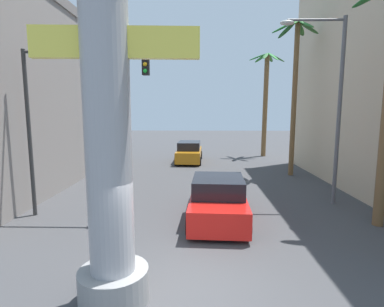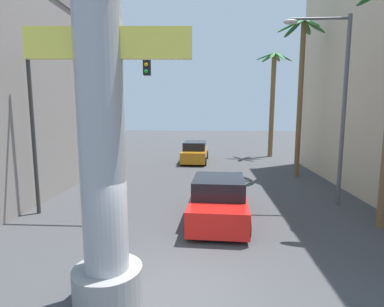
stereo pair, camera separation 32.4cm
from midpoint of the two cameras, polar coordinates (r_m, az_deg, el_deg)
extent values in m
plane|color=#424244|center=(16.44, -0.02, -5.53)|extent=(90.25, 90.25, 0.00)
cylinder|color=#9E9EA3|center=(5.89, -17.50, 10.07)|extent=(0.88, 0.88, 8.18)
cylinder|color=gray|center=(6.84, -16.08, -23.01)|extent=(1.40, 1.40, 0.70)
cube|color=#F2E04C|center=(5.96, -15.99, 19.65)|extent=(3.05, 0.34, 0.56)
cylinder|color=#59595E|center=(13.54, 25.61, 6.90)|extent=(0.16, 0.16, 7.53)
cylinder|color=#59595E|center=(13.59, 21.92, 22.55)|extent=(2.25, 0.10, 0.10)
ellipsoid|color=beige|center=(13.25, 16.96, 22.73)|extent=(0.56, 0.28, 0.20)
cylinder|color=#333333|center=(12.39, -29.24, 3.08)|extent=(0.14, 0.14, 6.00)
cylinder|color=#333333|center=(11.47, -18.85, 17.91)|extent=(5.03, 0.10, 0.10)
cube|color=black|center=(10.94, -9.69, 16.33)|extent=(0.24, 0.24, 0.70)
sphere|color=red|center=(10.85, -9.85, 17.57)|extent=(0.14, 0.14, 0.14)
sphere|color=yellow|center=(10.81, -9.82, 16.42)|extent=(0.14, 0.14, 0.14)
sphere|color=green|center=(10.78, -9.80, 15.27)|extent=(0.14, 0.14, 0.14)
cylinder|color=black|center=(12.86, 0.03, -7.90)|extent=(0.25, 0.65, 0.64)
cylinder|color=black|center=(12.87, 8.13, -7.98)|extent=(0.25, 0.65, 0.64)
cylinder|color=black|center=(9.64, -1.45, -13.43)|extent=(0.25, 0.65, 0.64)
cylinder|color=black|center=(9.64, 9.57, -13.54)|extent=(0.25, 0.65, 0.64)
cube|color=red|center=(11.13, 4.08, -9.18)|extent=(2.12, 4.95, 0.80)
cube|color=black|center=(10.59, 4.12, -6.14)|extent=(1.84, 2.12, 0.60)
cylinder|color=black|center=(24.72, -2.61, -0.21)|extent=(0.24, 0.65, 0.64)
cylinder|color=black|center=(24.61, 1.30, -0.24)|extent=(0.24, 0.65, 0.64)
cylinder|color=black|center=(21.61, -3.46, -1.41)|extent=(0.24, 0.65, 0.64)
cylinder|color=black|center=(21.48, 1.01, -1.45)|extent=(0.24, 0.65, 0.64)
cube|color=#BF7214|center=(23.05, -0.93, -0.20)|extent=(1.92, 4.58, 0.80)
cube|color=black|center=(22.96, -0.93, 1.53)|extent=(1.71, 2.54, 0.60)
cylinder|color=brown|center=(26.50, 13.42, 8.69)|extent=(0.45, 0.49, 8.54)
ellipsoid|color=#2C632D|center=(27.07, 15.46, 17.21)|extent=(1.42, 0.37, 0.81)
ellipsoid|color=#326F2D|center=(27.64, 14.26, 17.22)|extent=(1.03, 1.49, 0.58)
ellipsoid|color=#28782D|center=(27.47, 12.65, 17.30)|extent=(1.08, 1.46, 0.63)
ellipsoid|color=#1F692D|center=(26.81, 12.10, 17.54)|extent=(1.50, 0.44, 0.64)
ellipsoid|color=#2C632D|center=(26.16, 13.47, 17.65)|extent=(0.90, 1.47, 0.77)
ellipsoid|color=#23732D|center=(26.29, 14.84, 17.46)|extent=(0.90, 1.41, 0.89)
cylinder|color=brown|center=(18.90, 18.39, 9.36)|extent=(0.34, 0.38, 8.86)
ellipsoid|color=#32692D|center=(19.84, 20.82, 21.51)|extent=(1.40, 0.60, 0.77)
ellipsoid|color=#316E2D|center=(20.20, 19.43, 21.46)|extent=(1.07, 1.38, 0.62)
ellipsoid|color=#23652D|center=(19.98, 17.11, 21.55)|extent=(1.02, 1.33, 0.79)
ellipsoid|color=#21792D|center=(19.37, 16.55, 22.08)|extent=(1.39, 0.45, 0.73)
ellipsoid|color=#2B762D|center=(18.84, 18.24, 22.54)|extent=(1.04, 1.39, 0.62)
ellipsoid|color=#29702D|center=(18.96, 20.33, 22.16)|extent=(0.84, 1.37, 0.80)
camera|label=1|loc=(0.16, -90.95, -0.13)|focal=28.00mm
camera|label=2|loc=(0.16, 89.05, 0.13)|focal=28.00mm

